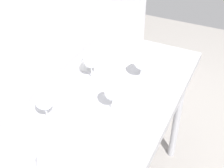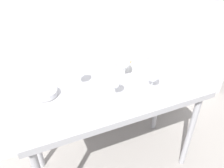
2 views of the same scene
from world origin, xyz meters
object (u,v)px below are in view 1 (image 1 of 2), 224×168
(wine_glass_far_right, at_px, (91,60))
(wine_glass_near_center, at_px, (113,92))
(tasting_bowl, at_px, (15,161))
(wine_glass_far_left, at_px, (45,101))
(wine_glass_near_right, at_px, (142,62))
(tasting_sheet_upper, at_px, (117,57))
(decanter_funnel, at_px, (86,61))

(wine_glass_far_right, relative_size, wine_glass_near_center, 1.05)
(tasting_bowl, bearing_deg, wine_glass_far_left, 8.26)
(wine_glass_far_right, xyz_separation_m, tasting_bowl, (-0.63, -0.02, -0.09))
(wine_glass_far_right, relative_size, wine_glass_near_right, 1.07)
(tasting_sheet_upper, bearing_deg, wine_glass_near_right, -112.85)
(wine_glass_near_center, height_order, wine_glass_near_right, wine_glass_near_center)
(wine_glass_near_right, bearing_deg, wine_glass_far_right, 116.96)
(wine_glass_far_right, xyz_separation_m, wine_glass_far_left, (-0.37, 0.02, -0.00))
(tasting_bowl, xyz_separation_m, decanter_funnel, (0.73, 0.10, 0.01))
(wine_glass_near_right, distance_m, tasting_bowl, 0.79)
(wine_glass_near_center, distance_m, tasting_sheet_upper, 0.50)
(wine_glass_near_right, distance_m, decanter_funnel, 0.33)
(wine_glass_far_left, bearing_deg, tasting_bowl, -171.74)
(wine_glass_near_right, bearing_deg, decanter_funnel, 94.16)
(wine_glass_far_right, bearing_deg, tasting_bowl, -178.62)
(wine_glass_far_right, height_order, wine_glass_far_left, same)
(wine_glass_far_left, xyz_separation_m, tasting_bowl, (-0.26, -0.04, -0.09))
(wine_glass_near_center, bearing_deg, wine_glass_far_left, 129.06)
(wine_glass_far_left, bearing_deg, wine_glass_near_right, -27.51)
(wine_glass_near_right, height_order, tasting_bowl, wine_glass_near_right)
(wine_glass_near_center, height_order, tasting_sheet_upper, wine_glass_near_center)
(wine_glass_far_right, relative_size, decanter_funnel, 1.41)
(wine_glass_near_center, xyz_separation_m, decanter_funnel, (0.28, 0.30, -0.08))
(decanter_funnel, bearing_deg, tasting_bowl, -171.87)
(wine_glass_far_left, distance_m, tasting_sheet_upper, 0.65)
(wine_glass_far_left, bearing_deg, decanter_funnel, 8.06)
(wine_glass_far_left, distance_m, tasting_bowl, 0.28)
(decanter_funnel, bearing_deg, wine_glass_far_right, -137.02)
(wine_glass_far_right, xyz_separation_m, tasting_sheet_upper, (0.27, -0.02, -0.12))
(wine_glass_far_right, distance_m, wine_glass_near_center, 0.28)
(wine_glass_far_left, bearing_deg, wine_glass_far_right, -3.46)
(wine_glass_near_right, relative_size, tasting_bowl, 0.97)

